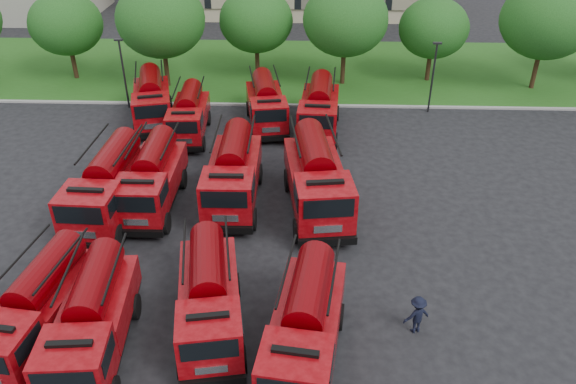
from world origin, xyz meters
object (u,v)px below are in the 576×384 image
fire_truck_0 (37,306)px  fire_truck_8 (152,100)px  fire_truck_10 (266,104)px  fire_truck_3 (305,326)px  firefighter_3 (414,330)px  fire_truck_11 (319,108)px  firefighter_4 (80,246)px  firefighter_5 (317,236)px  fire_truck_2 (209,296)px  fire_truck_9 (189,115)px  fire_truck_7 (317,178)px  fire_truck_4 (108,185)px  fire_truck_5 (152,178)px  fire_truck_1 (92,319)px  fire_truck_6 (233,173)px

fire_truck_0 → fire_truck_8: size_ratio=0.93×
fire_truck_10 → fire_truck_0: bearing=-119.5°
fire_truck_3 → fire_truck_8: 23.59m
fire_truck_3 → firefighter_3: bearing=26.5°
fire_truck_11 → firefighter_4: 17.86m
firefighter_5 → firefighter_3: bearing=118.3°
fire_truck_0 → fire_truck_2: size_ratio=0.98×
fire_truck_8 → firefighter_5: (11.29, -13.23, -1.62)m
fire_truck_3 → fire_truck_10: (-2.85, 20.74, -0.04)m
fire_truck_0 → fire_truck_9: fire_truck_0 is taller
fire_truck_7 → firefighter_5: (0.04, -2.54, -1.83)m
fire_truck_9 → firefighter_3: size_ratio=3.83×
fire_truck_9 → firefighter_5: fire_truck_9 is taller
fire_truck_2 → firefighter_5: fire_truck_2 is taller
fire_truck_9 → fire_truck_11: (8.57, 0.95, 0.16)m
fire_truck_4 → fire_truck_7: (10.65, 0.92, 0.10)m
fire_truck_5 → firefighter_3: fire_truck_5 is taller
fire_truck_0 → fire_truck_1: 2.44m
fire_truck_6 → fire_truck_7: 4.48m
fire_truck_11 → fire_truck_10: bearing=170.3°
fire_truck_4 → fire_truck_5: (2.00, 0.97, -0.10)m
firefighter_3 → firefighter_5: size_ratio=1.01×
firefighter_5 → fire_truck_9: bearing=-56.3°
fire_truck_5 → fire_truck_11: bearing=46.8°
fire_truck_0 → fire_truck_11: (11.00, 19.17, 0.10)m
fire_truck_11 → fire_truck_0: bearing=-116.1°
fire_truck_11 → firefighter_5: (-0.21, -12.11, -1.63)m
fire_truck_3 → fire_truck_10: bearing=105.6°
firefighter_3 → fire_truck_8: bearing=-73.4°
fire_truck_10 → firefighter_4: (-8.09, -14.27, -1.56)m
fire_truck_4 → fire_truck_11: 15.13m
fire_truck_3 → fire_truck_11: 19.90m
fire_truck_10 → firefighter_4: 16.48m
fire_truck_3 → fire_truck_5: (-8.15, 10.36, 0.03)m
fire_truck_3 → fire_truck_5: 13.18m
fire_truck_1 → firefighter_5: bearing=37.4°
fire_truck_9 → firefighter_5: 14.02m
fire_truck_3 → fire_truck_7: 10.33m
fire_truck_6 → fire_truck_7: (4.43, -0.62, 0.12)m
fire_truck_1 → firefighter_5: 11.51m
fire_truck_3 → fire_truck_4: size_ratio=0.95×
fire_truck_2 → fire_truck_10: (0.90, 19.25, 0.02)m
fire_truck_5 → fire_truck_7: 8.65m
fire_truck_4 → firefighter_4: fire_truck_4 is taller
fire_truck_4 → fire_truck_11: size_ratio=1.05×
fire_truck_5 → fire_truck_7: size_ratio=0.86×
fire_truck_2 → fire_truck_6: bearing=81.4°
firefighter_3 → fire_truck_5: bearing=-56.5°
firefighter_3 → fire_truck_2: bearing=-21.3°
fire_truck_8 → fire_truck_10: fire_truck_8 is taller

